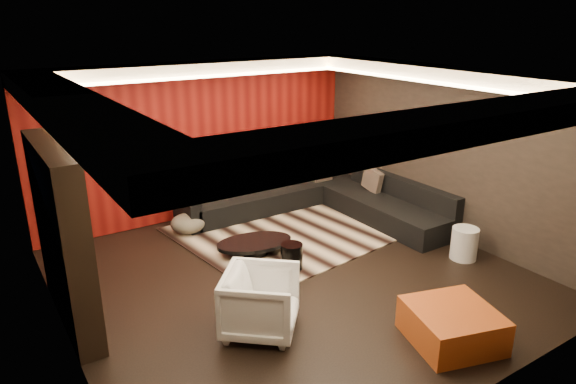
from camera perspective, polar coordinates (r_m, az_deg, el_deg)
floor at (r=7.44m, az=0.61°, el=-9.43°), size 6.00×6.00×0.02m
ceiling at (r=6.58m, az=0.70°, el=12.69°), size 6.00×6.00×0.02m
wall_back at (r=9.44m, az=-9.64°, el=5.70°), size 6.00×0.02×2.80m
wall_left at (r=5.87m, az=-24.63°, el=-4.19°), size 0.02×6.00×2.80m
wall_right at (r=8.85m, az=17.09°, el=4.23°), size 0.02×6.00×2.80m
red_feature_wall at (r=9.40m, az=-9.54°, el=5.65°), size 5.98×0.05×2.78m
soffit_back at (r=8.95m, az=-9.28°, el=13.38°), size 6.00×0.60×0.22m
soffit_front at (r=4.63m, az=19.84°, el=7.34°), size 6.00×0.60×0.22m
soffit_left at (r=5.57m, az=-23.31°, el=8.74°), size 0.60×4.80×0.22m
soffit_right at (r=8.40m, az=16.56°, el=12.50°), size 0.60×4.80×0.22m
cove_back at (r=8.65m, az=-8.29°, el=12.64°), size 4.80×0.08×0.04m
cove_front at (r=4.86m, az=16.55°, el=7.10°), size 4.80×0.08×0.04m
cove_left at (r=5.65m, az=-19.80°, el=8.36°), size 0.08×4.80×0.04m
cove_right at (r=8.15m, az=14.90°, el=11.83°), size 0.08×4.80×0.04m
tv_surround at (r=6.55m, az=-23.79°, el=-4.54°), size 0.30×2.00×2.20m
tv_screen at (r=6.45m, az=-22.82°, el=-1.42°), size 0.04×1.30×0.80m
tv_shelf at (r=6.73m, az=-22.00°, el=-7.41°), size 0.04×1.60×0.04m
rug at (r=9.08m, az=1.29°, el=-3.82°), size 4.33×3.46×0.02m
coffee_table at (r=8.06m, az=-3.74°, el=-6.10°), size 1.41×1.41×0.20m
drum_stool at (r=7.54m, az=0.41°, el=-7.14°), size 0.40×0.40×0.38m
striped_pouf at (r=8.92m, az=-11.06°, el=-3.43°), size 0.72×0.72×0.32m
white_side_table at (r=8.29m, az=19.00°, el=-5.43°), size 0.49×0.49×0.50m
orange_ottoman at (r=6.30m, az=17.75°, el=-13.93°), size 1.15×1.15×0.41m
armchair at (r=6.10m, az=-3.05°, el=-12.11°), size 1.18×1.18×0.77m
sectional_sofa at (r=9.64m, az=3.00°, el=-0.83°), size 3.65×3.50×0.75m
throw_pillows at (r=9.73m, az=0.66°, el=1.62°), size 3.10×1.72×0.50m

